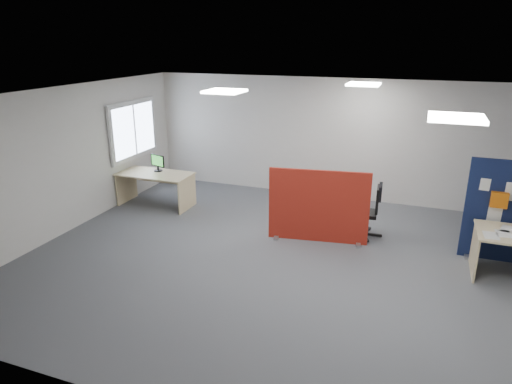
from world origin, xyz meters
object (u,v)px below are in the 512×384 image
(monitor_second, at_px, (158,162))
(second_desk, at_px, (156,181))
(office_chair, at_px, (371,208))
(red_divider, at_px, (318,207))

(monitor_second, bearing_deg, second_desk, -60.97)
(second_desk, distance_m, monitor_second, 0.41)
(office_chair, bearing_deg, second_desk, 174.62)
(second_desk, xyz_separation_m, monitor_second, (-0.02, 0.13, 0.38))
(office_chair, bearing_deg, red_divider, -152.23)
(red_divider, bearing_deg, office_chair, 23.30)
(second_desk, bearing_deg, red_divider, -9.74)
(red_divider, bearing_deg, second_desk, 161.74)
(second_desk, relative_size, monitor_second, 4.05)
(office_chair, bearing_deg, monitor_second, 173.00)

